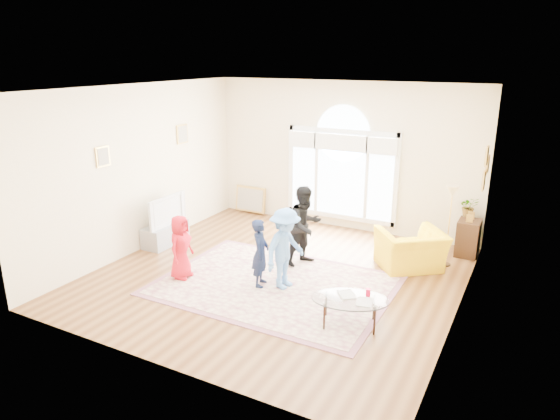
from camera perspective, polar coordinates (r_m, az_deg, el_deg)
The scene contains 17 objects.
ground at distance 8.82m, azimuth -0.35°, elevation -7.52°, with size 6.00×6.00×0.00m, color #553116.
room_shell at distance 10.79m, azimuth 6.88°, elevation 5.78°, with size 6.00×6.00×6.00m.
area_rug at distance 8.47m, azimuth -0.64°, elevation -8.55°, with size 3.60×2.60×0.02m, color beige.
rug_border at distance 8.47m, azimuth -0.64°, elevation -8.57°, with size 3.80×2.80×0.01m, color #8F5768.
tv_console at distance 10.44m, azimuth -12.97°, elevation -2.69°, with size 0.45×1.00×0.42m, color gray.
television at distance 10.27m, azimuth -13.12°, elevation -0.01°, with size 0.17×1.05×0.61m.
coffee_table at distance 7.21m, azimuth 8.02°, elevation -10.13°, with size 1.26×1.02×0.54m.
armchair at distance 9.28m, azimuth 14.71°, elevation -4.43°, with size 1.09×0.95×0.71m, color yellow.
side_cabinet at distance 10.22m, azimuth 20.68°, elevation -3.00°, with size 0.40×0.50×0.70m, color black.
floor_lamp at distance 9.33m, azimuth 19.05°, elevation 1.31°, with size 0.25×0.25×1.51m.
plant_pedestal at distance 10.48m, azimuth 20.46°, elevation -2.47°, with size 0.20×0.20×0.70m, color white.
potted_plant at distance 10.32m, azimuth 20.78°, elevation 0.37°, with size 0.35×0.30×0.39m, color #33722D.
leaning_picture at distance 12.23m, azimuth -3.35°, elevation -0.33°, with size 0.80×0.05×0.62m, color tan.
child_red at distance 8.67m, azimuth -11.28°, elevation -4.15°, with size 0.55×0.36×1.12m, color red.
child_navy at distance 8.23m, azimuth -2.25°, elevation -4.90°, with size 0.42×0.27×1.15m, color #131D39.
child_black at distance 9.02m, azimuth 2.89°, elevation -1.79°, with size 0.71×0.55×1.46m, color black.
child_blue at distance 8.11m, azimuth 0.57°, elevation -4.43°, with size 0.88×0.50×1.36m, color #5992E1.
Camera 1 is at (3.80, -7.04, 3.71)m, focal length 32.00 mm.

